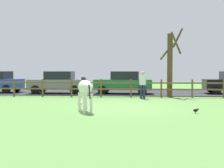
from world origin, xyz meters
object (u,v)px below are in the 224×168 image
object	(u,v)px
parked_car_green	(124,82)
crow_on_grass	(196,110)
parked_car_grey	(58,82)
visitor_near_fence	(143,83)
zebra	(85,89)
bare_tree	(170,63)

from	to	relation	value
parked_car_green	crow_on_grass	bearing A→B (deg)	-70.00
parked_car_grey	visitor_near_fence	xyz separation A→B (m)	(5.92, -3.00, 0.06)
parked_car_green	parked_car_grey	size ratio (longest dim) A/B	1.00
crow_on_grass	parked_car_green	bearing A→B (deg)	110.00
zebra	parked_car_grey	xyz separation A→B (m)	(-3.47, 8.82, -0.08)
crow_on_grass	parked_car_grey	world-z (taller)	parked_car_grey
parked_car_green	visitor_near_fence	xyz separation A→B (m)	(1.26, -3.10, 0.06)
zebra	parked_car_green	distance (m)	8.99
crow_on_grass	bare_tree	bearing A→B (deg)	91.93
crow_on_grass	parked_car_grey	size ratio (longest dim) A/B	0.05
zebra	bare_tree	bearing A→B (deg)	59.21
crow_on_grass	parked_car_grey	xyz separation A→B (m)	(-7.90, 8.83, 0.72)
parked_car_green	parked_car_grey	distance (m)	4.66
bare_tree	parked_car_grey	world-z (taller)	bare_tree
bare_tree	zebra	world-z (taller)	bare_tree
zebra	parked_car_grey	bearing A→B (deg)	111.50
parked_car_grey	visitor_near_fence	world-z (taller)	visitor_near_fence
crow_on_grass	visitor_near_fence	distance (m)	6.20
bare_tree	crow_on_grass	size ratio (longest dim) A/B	19.93
visitor_near_fence	zebra	bearing A→B (deg)	-112.82
bare_tree	visitor_near_fence	size ratio (longest dim) A/B	2.61
parked_car_grey	parked_car_green	bearing A→B (deg)	1.12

